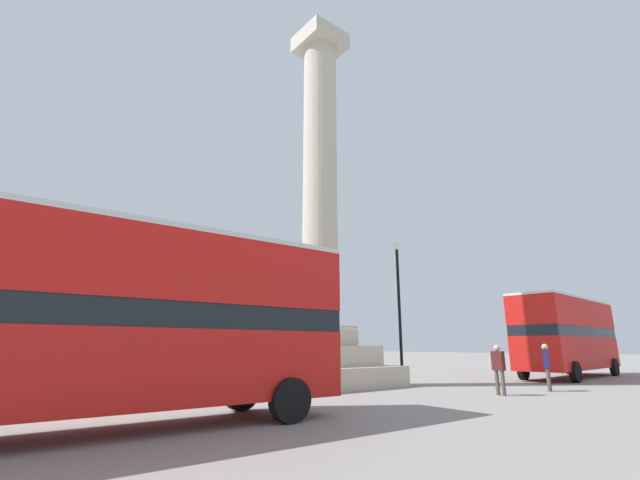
{
  "coord_description": "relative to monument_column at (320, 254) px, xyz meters",
  "views": [
    {
      "loc": [
        -12.52,
        -15.57,
        1.7
      ],
      "look_at": [
        0.0,
        0.0,
        6.69
      ],
      "focal_mm": 24.0,
      "sensor_mm": 36.0,
      "label": 1
    }
  ],
  "objects": [
    {
      "name": "monument_column",
      "position": [
        0.0,
        0.0,
        0.0
      ],
      "size": [
        5.59,
        5.59,
        19.14
      ],
      "color": "#BCB29E",
      "rests_on": "ground_plane"
    },
    {
      "name": "street_lamp",
      "position": [
        3.55,
        -1.72,
        -2.41
      ],
      "size": [
        0.39,
        0.39,
        6.79
      ],
      "color": "black",
      "rests_on": "ground_plane"
    },
    {
      "name": "ground_plane",
      "position": [
        0.0,
        0.0,
        -5.98
      ],
      "size": [
        200.0,
        200.0,
        0.0
      ],
      "primitive_type": "plane",
      "color": "gray"
    },
    {
      "name": "bus_b",
      "position": [
        -10.04,
        -5.66,
        -3.62
      ],
      "size": [
        10.25,
        3.0,
        4.27
      ],
      "rotation": [
        0.0,
        0.0,
        -0.03
      ],
      "color": "red",
      "rests_on": "ground_plane"
    },
    {
      "name": "pedestrian_by_plinth",
      "position": [
        5.57,
        -7.46,
        -4.95
      ],
      "size": [
        0.51,
        0.35,
        1.8
      ],
      "rotation": [
        0.0,
        0.0,
        0.37
      ],
      "color": "#4C473D",
      "rests_on": "ground_plane"
    },
    {
      "name": "bus_a",
      "position": [
        14.3,
        -4.88,
        -3.56
      ],
      "size": [
        10.43,
        3.45,
        4.39
      ],
      "rotation": [
        0.0,
        0.0,
        0.08
      ],
      "color": "red",
      "rests_on": "ground_plane"
    },
    {
      "name": "equestrian_statue",
      "position": [
        -9.13,
        5.23,
        -4.37
      ],
      "size": [
        4.52,
        4.01,
        5.91
      ],
      "rotation": [
        0.0,
        0.0,
        -0.44
      ],
      "color": "#BCB29E",
      "rests_on": "ground_plane"
    },
    {
      "name": "pedestrian_near_lamp",
      "position": [
        2.69,
        -7.03,
        -4.98
      ],
      "size": [
        0.26,
        0.49,
        1.77
      ],
      "rotation": [
        0.0,
        0.0,
        1.4
      ],
      "color": "#4C473D",
      "rests_on": "ground_plane"
    }
  ]
}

